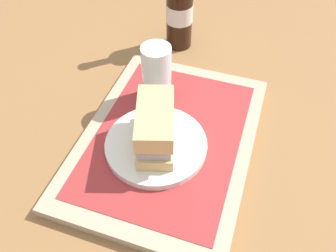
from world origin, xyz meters
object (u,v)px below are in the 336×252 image
at_px(beer_bottle, 180,7).
at_px(plate, 156,145).
at_px(sandwich, 155,125).
at_px(beer_glass, 157,71).

bearing_deg(beer_bottle, plate, -169.30).
xyz_separation_m(plate, beer_bottle, (0.36, 0.07, 0.08)).
xyz_separation_m(plate, sandwich, (0.00, 0.00, 0.05)).
bearing_deg(sandwich, beer_glass, 1.08).
relative_size(plate, beer_glass, 1.52).
bearing_deg(beer_glass, beer_bottle, 5.75).
relative_size(plate, sandwich, 1.33).
distance_m(sandwich, beer_bottle, 0.36).
height_order(sandwich, beer_bottle, beer_bottle).
distance_m(plate, sandwich, 0.05).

